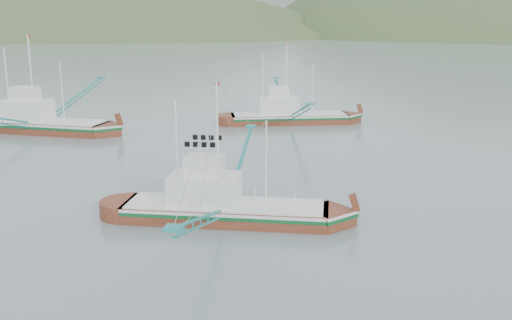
# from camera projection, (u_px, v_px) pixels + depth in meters

# --- Properties ---
(ground) EXTENTS (1200.00, 1200.00, 0.00)m
(ground) POSITION_uv_depth(u_px,v_px,m) (241.00, 237.00, 33.55)
(ground) COLOR slate
(ground) RESTS_ON ground
(main_boat) EXTENTS (13.09, 23.61, 9.55)m
(main_boat) POSITION_uv_depth(u_px,v_px,m) (222.00, 200.00, 36.04)
(main_boat) COLOR #612814
(main_boat) RESTS_ON ground
(bg_boat_far) EXTENTS (14.71, 25.29, 10.42)m
(bg_boat_far) POSITION_uv_depth(u_px,v_px,m) (288.00, 108.00, 69.41)
(bg_boat_far) COLOR #612814
(bg_boat_far) RESTS_ON ground
(bg_boat_left) EXTENTS (16.17, 28.63, 11.62)m
(bg_boat_left) POSITION_uv_depth(u_px,v_px,m) (37.00, 118.00, 64.14)
(bg_boat_left) COLOR #612814
(bg_boat_left) RESTS_ON ground
(headland_left) EXTENTS (448.00, 308.00, 210.00)m
(headland_left) POSITION_uv_depth(u_px,v_px,m) (81.00, 36.00, 405.10)
(headland_left) COLOR #40562C
(headland_left) RESTS_ON ground
(ridge_distant) EXTENTS (960.00, 400.00, 240.00)m
(ridge_distant) POSITION_uv_depth(u_px,v_px,m) (369.00, 31.00, 566.36)
(ridge_distant) COLOR slate
(ridge_distant) RESTS_ON ground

